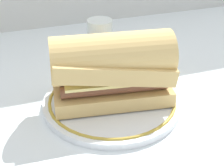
{
  "coord_description": "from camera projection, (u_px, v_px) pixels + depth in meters",
  "views": [
    {
      "loc": [
        -0.19,
        -0.51,
        0.36
      ],
      "look_at": [
        -0.02,
        -0.01,
        0.04
      ],
      "focal_mm": 54.93,
      "sensor_mm": 36.0,
      "label": 1
    }
  ],
  "objects": [
    {
      "name": "drinking_glass",
      "position": [
        100.0,
        40.0,
        0.8
      ],
      "size": [
        0.06,
        0.06,
        0.09
      ],
      "color": "silver",
      "rests_on": "ground_plane"
    },
    {
      "name": "ground_plane",
      "position": [
        119.0,
        99.0,
        0.65
      ],
      "size": [
        1.5,
        1.5,
        0.0
      ],
      "primitive_type": "plane",
      "color": "silver"
    },
    {
      "name": "sausage_sandwich",
      "position": [
        112.0,
        68.0,
        0.6
      ],
      "size": [
        0.22,
        0.13,
        0.13
      ],
      "rotation": [
        0.0,
        0.0,
        -0.14
      ],
      "color": "tan",
      "rests_on": "plate"
    },
    {
      "name": "plate",
      "position": [
        112.0,
        101.0,
        0.63
      ],
      "size": [
        0.25,
        0.25,
        0.01
      ],
      "color": "white",
      "rests_on": "ground_plane"
    }
  ]
}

